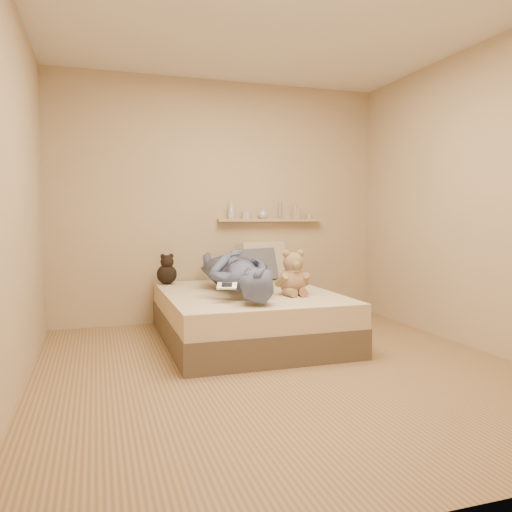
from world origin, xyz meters
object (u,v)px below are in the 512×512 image
object	(u,v)px
bed	(247,316)
teddy_bear	(293,276)
game_console	(227,286)
dark_plush	(167,271)
pillow_grey	(255,265)
pillow_cream	(262,261)
person	(236,271)
wall_shelf	(270,220)

from	to	relation	value
bed	teddy_bear	distance (m)	0.60
game_console	dark_plush	xyz separation A→B (m)	(-0.30, 1.27, -0.00)
teddy_bear	pillow_grey	size ratio (longest dim) A/B	0.81
dark_plush	pillow_cream	distance (m)	1.07
pillow_cream	person	distance (m)	1.01
game_console	pillow_cream	size ratio (longest dim) A/B	0.31
teddy_bear	pillow_cream	size ratio (longest dim) A/B	0.73
pillow_cream	person	size ratio (longest dim) A/B	0.34
teddy_bear	wall_shelf	distance (m)	1.33
game_console	wall_shelf	distance (m)	1.77
bed	pillow_cream	size ratio (longest dim) A/B	3.45
bed	pillow_grey	world-z (taller)	pillow_grey
game_console	person	xyz separation A→B (m)	(0.22, 0.52, 0.06)
pillow_cream	person	xyz separation A→B (m)	(-0.54, -0.85, -0.00)
bed	teddy_bear	xyz separation A→B (m)	(0.33, -0.31, 0.39)
pillow_cream	wall_shelf	xyz separation A→B (m)	(0.12, 0.08, 0.45)
bed	dark_plush	xyz separation A→B (m)	(-0.63, 0.73, 0.36)
teddy_bear	dark_plush	xyz separation A→B (m)	(-0.97, 1.03, -0.03)
teddy_bear	person	distance (m)	0.52
wall_shelf	pillow_cream	bearing A→B (deg)	-146.20
dark_plush	pillow_grey	world-z (taller)	pillow_grey
pillow_cream	teddy_bear	bearing A→B (deg)	-94.89
pillow_grey	bed	bearing A→B (deg)	-113.74
person	dark_plush	bearing A→B (deg)	-51.60
game_console	pillow_grey	distance (m)	1.38
pillow_cream	game_console	bearing A→B (deg)	-118.97
game_console	person	distance (m)	0.57
wall_shelf	bed	bearing A→B (deg)	-121.18
pillow_cream	pillow_grey	distance (m)	0.19
game_console	teddy_bear	distance (m)	0.70
pillow_cream	wall_shelf	world-z (taller)	wall_shelf
wall_shelf	teddy_bear	bearing A→B (deg)	-100.04
game_console	pillow_cream	bearing A→B (deg)	61.03
pillow_cream	bed	bearing A→B (deg)	-117.50
game_console	bed	bearing A→B (deg)	58.86
bed	teddy_bear	size ratio (longest dim) A/B	4.71
teddy_bear	person	world-z (taller)	teddy_bear
pillow_cream	pillow_grey	xyz separation A→B (m)	(-0.13, -0.14, -0.03)
dark_plush	teddy_bear	bearing A→B (deg)	-46.92
person	wall_shelf	distance (m)	1.23
pillow_grey	pillow_cream	bearing A→B (deg)	47.44
bed	pillow_grey	distance (m)	0.85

